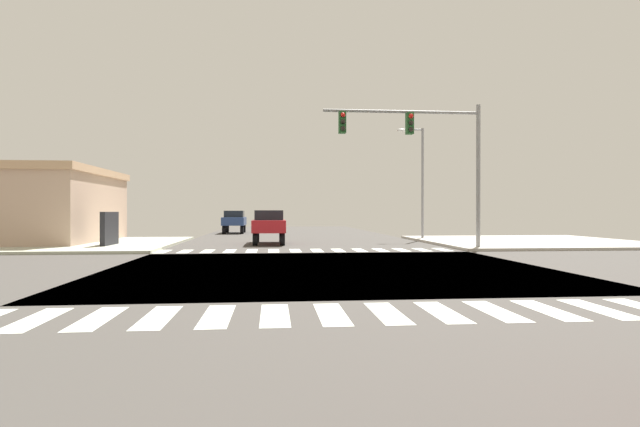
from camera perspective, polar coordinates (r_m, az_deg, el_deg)
ground at (r=16.42m, az=0.98°, el=-6.21°), size 90.00×90.00×0.05m
sidewalk_corner_ne at (r=31.90m, az=22.34°, el=-2.93°), size 12.00×12.00×0.14m
sidewalk_corner_nw at (r=30.41m, az=-26.98°, el=-3.09°), size 12.00×12.00×0.14m
crosswalk_near at (r=9.23m, az=4.46°, el=-11.10°), size 13.50×2.00×0.01m
crosswalk_far at (r=23.63m, az=-1.57°, el=-4.17°), size 13.50×2.00×0.01m
traffic_signal_mast at (r=24.62m, az=11.13°, el=7.97°), size 7.54×0.55×6.91m
street_lamp at (r=33.16m, az=10.99°, el=4.58°), size 1.78×0.32×7.14m
sedan_leading_3 at (r=28.62m, az=-5.74°, el=-1.17°), size 1.80×4.30×1.88m
sedan_middle_4 at (r=43.11m, az=-9.58°, el=-0.70°), size 1.80×4.30×1.88m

